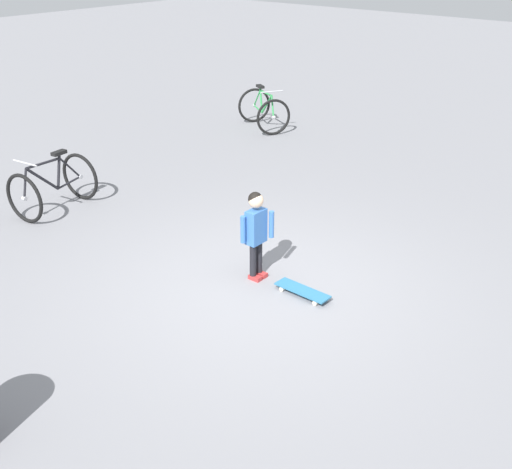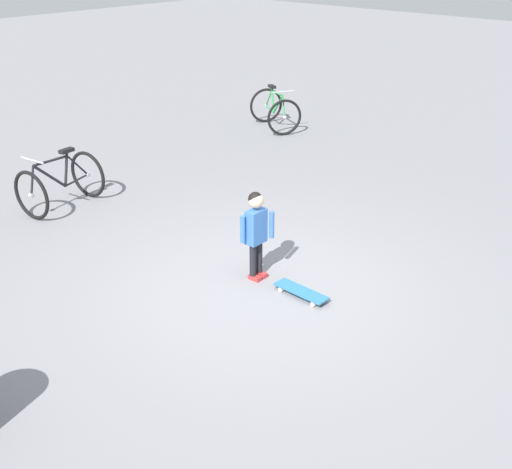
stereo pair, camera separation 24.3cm
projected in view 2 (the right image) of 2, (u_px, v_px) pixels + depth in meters
The scene contains 5 objects.
ground_plane at pixel (261, 289), 7.29m from camera, with size 50.00×50.00×0.00m, color gray.
child_person at pixel (256, 226), 7.27m from camera, with size 0.22×0.37×1.06m.
skateboard at pixel (301, 292), 7.13m from camera, with size 0.66×0.20×0.07m.
bicycle_mid at pixel (60, 183), 9.28m from camera, with size 0.84×1.15×0.85m.
bicycle_far at pixel (275, 110), 13.02m from camera, with size 1.28×1.13×0.85m.
Camera 2 is at (4.18, -4.76, 3.67)m, focal length 45.43 mm.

